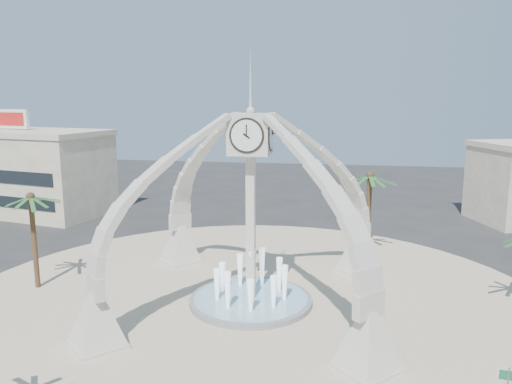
% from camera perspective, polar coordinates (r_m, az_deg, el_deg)
% --- Properties ---
extents(ground, '(140.00, 140.00, 0.00)m').
position_cam_1_polar(ground, '(33.37, -0.59, -12.64)').
color(ground, '#282828').
rests_on(ground, ground).
extents(plaza, '(40.00, 40.00, 0.06)m').
position_cam_1_polar(plaza, '(33.35, -0.59, -12.59)').
color(plaza, beige).
rests_on(plaza, ground).
extents(clock_tower, '(17.94, 17.94, 16.30)m').
position_cam_1_polar(clock_tower, '(31.35, -0.61, -1.69)').
color(clock_tower, beige).
rests_on(clock_tower, ground).
extents(fountain, '(8.00, 8.00, 3.62)m').
position_cam_1_polar(fountain, '(33.25, -0.59, -12.18)').
color(fountain, gray).
rests_on(fountain, ground).
extents(building_nw, '(23.75, 13.73, 11.90)m').
position_cam_1_polar(building_nw, '(64.77, -25.75, 2.24)').
color(building_nw, beige).
rests_on(building_nw, ground).
extents(palm_west, '(4.89, 4.89, 7.28)m').
position_cam_1_polar(palm_west, '(37.42, -24.37, -0.67)').
color(palm_west, brown).
rests_on(palm_west, ground).
extents(palm_north, '(4.92, 4.92, 7.77)m').
position_cam_1_polar(palm_north, '(41.93, 12.91, 1.71)').
color(palm_north, brown).
rests_on(palm_north, ground).
extents(street_sign, '(0.81, 0.13, 2.21)m').
position_cam_1_polar(street_sign, '(24.66, 26.86, -18.76)').
color(street_sign, slate).
rests_on(street_sign, ground).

